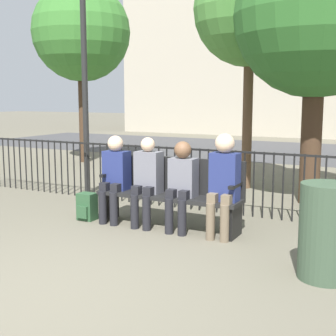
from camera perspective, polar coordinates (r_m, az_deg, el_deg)
The scene contains 14 objects.
ground_plane at distance 4.36m, azimuth -15.04°, elevation -14.74°, with size 80.00×80.00×0.00m, color #605B4C.
park_bench at distance 6.17m, azimuth 0.35°, elevation -2.66°, with size 1.96×0.45×0.92m.
seated_person_0 at distance 6.42m, azimuth -6.51°, elevation -0.71°, with size 0.34×0.39×1.19m.
seated_person_1 at distance 6.16m, azimuth -2.59°, elevation -1.17°, with size 0.34×0.39×1.19m.
seated_person_2 at distance 5.93m, azimuth 1.66°, elevation -1.59°, with size 0.34×0.39×1.16m.
seated_person_3 at distance 5.70m, azimuth 6.77°, elevation -1.33°, with size 0.34×0.39×1.28m.
backpack at distance 6.67m, azimuth -9.87°, elevation -4.68°, with size 0.24×0.23×0.38m.
fence_railing at distance 7.05m, azimuth 3.91°, elevation -0.75°, with size 9.01×0.03×0.95m.
tree_0 at distance 12.68m, azimuth -10.52°, elevation 15.89°, with size 2.51×2.51×4.61m.
tree_1 at distance 7.90m, azimuth 17.69°, elevation 17.27°, with size 2.57×2.57×4.26m.
tree_2 at distance 9.01m, azimuth 9.98°, elevation 18.42°, with size 2.06×2.06×4.31m.
lamp_post at distance 8.35m, azimuth -10.26°, elevation 15.58°, with size 0.28×0.28×4.22m.
street_surface at distance 15.27m, azimuth 16.80°, elevation 1.86°, with size 24.00×6.00×0.01m.
trash_bin at distance 4.67m, azimuth 18.78°, elevation -7.35°, with size 0.51×0.51×0.92m.
Camera 1 is at (2.74, -2.93, 1.71)m, focal length 50.00 mm.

